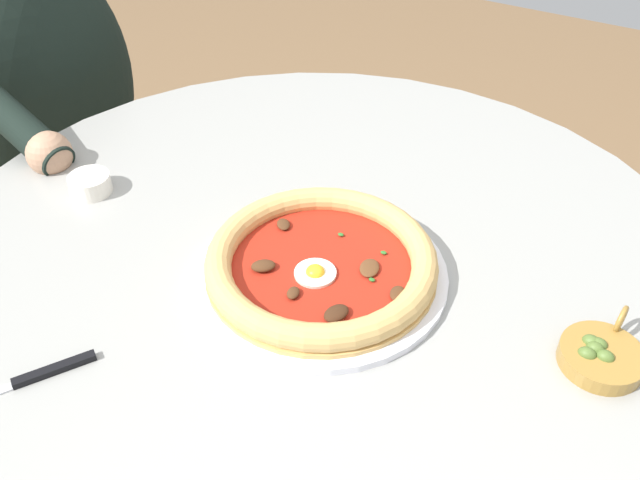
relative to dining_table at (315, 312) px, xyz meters
The scene contains 7 objects.
dining_table is the anchor object (origin of this frame).
pizza_on_plate 0.14m from the dining_table, 132.20° to the left, with size 0.32×0.32×0.04m.
steak_knife 0.39m from the dining_table, 64.50° to the left, with size 0.12×0.18×0.01m.
ramekin_capers 0.38m from the dining_table, ahead, with size 0.06×0.06×0.03m.
olive_pan 0.38m from the dining_table, behind, with size 0.09×0.12×0.04m.
diner_person 0.75m from the dining_table, 14.09° to the right, with size 0.48×0.46×1.17m.
cafe_chair_diner 0.90m from the dining_table, 14.22° to the right, with size 0.51×0.51×0.89m.
Camera 1 is at (-0.34, 0.57, 1.33)m, focal length 37.63 mm.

